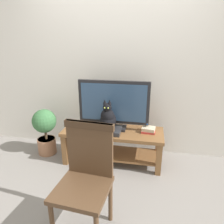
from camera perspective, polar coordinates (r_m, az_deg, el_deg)
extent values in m
plane|color=gray|center=(2.58, -1.69, -19.85)|extent=(12.00, 12.00, 0.00)
cube|color=silver|center=(3.00, 2.37, 14.94)|extent=(7.00, 0.12, 2.80)
cube|color=brown|center=(2.80, 0.20, -5.53)|extent=(1.35, 0.49, 0.04)
cube|color=brown|center=(2.91, -12.96, -10.26)|extent=(0.07, 0.07, 0.43)
cube|color=brown|center=(2.70, 12.87, -12.78)|extent=(0.07, 0.07, 0.43)
cube|color=brown|center=(3.23, -10.20, -6.95)|extent=(0.07, 0.07, 0.43)
cube|color=brown|center=(3.04, 12.71, -8.88)|extent=(0.07, 0.07, 0.43)
cube|color=brown|center=(2.95, 0.19, -11.36)|extent=(1.25, 0.41, 0.02)
cube|color=black|center=(2.84, 0.44, -4.32)|extent=(0.34, 0.20, 0.03)
cube|color=black|center=(2.82, 0.44, -3.47)|extent=(0.06, 0.04, 0.06)
cube|color=black|center=(2.71, 0.46, 2.75)|extent=(0.95, 0.05, 0.58)
cube|color=navy|center=(2.68, 0.35, 2.58)|extent=(0.87, 0.01, 0.50)
sphere|color=#2672F2|center=(2.73, 9.72, -3.41)|extent=(0.01, 0.01, 0.01)
cube|color=#2D2D30|center=(2.74, -1.07, -4.96)|extent=(0.35, 0.30, 0.05)
cube|color=black|center=(2.60, -1.77, -6.31)|extent=(0.21, 0.01, 0.03)
ellipsoid|color=black|center=(2.69, -1.09, -2.29)|extent=(0.21, 0.28, 0.22)
ellipsoid|color=black|center=(2.63, -1.26, -1.16)|extent=(0.18, 0.18, 0.20)
sphere|color=black|center=(2.57, -1.34, 1.29)|extent=(0.11, 0.11, 0.11)
cone|color=black|center=(2.56, -2.03, 2.87)|extent=(0.05, 0.05, 0.06)
cone|color=black|center=(2.55, -0.69, 2.80)|extent=(0.05, 0.05, 0.06)
sphere|color=#B2C64C|center=(2.53, -2.08, 1.15)|extent=(0.02, 0.02, 0.02)
sphere|color=#B2C64C|center=(2.52, -1.10, 1.09)|extent=(0.02, 0.02, 0.02)
cylinder|color=black|center=(2.62, -0.19, -4.96)|extent=(0.11, 0.23, 0.04)
cylinder|color=#513823|center=(2.18, -10.74, -21.31)|extent=(0.04, 0.04, 0.44)
cylinder|color=#513823|center=(2.07, -0.44, -23.52)|extent=(0.04, 0.04, 0.44)
cube|color=#513823|center=(1.83, -8.31, -20.56)|extent=(0.47, 0.47, 0.04)
cube|color=#513823|center=(1.83, -6.20, -10.16)|extent=(0.42, 0.07, 0.51)
cube|color=#412C1C|center=(1.73, -6.46, -3.71)|extent=(0.44, 0.08, 0.06)
cube|color=#B2332D|center=(2.78, 10.08, -5.21)|extent=(0.18, 0.17, 0.03)
cube|color=beige|center=(2.76, 10.13, -4.64)|extent=(0.18, 0.16, 0.04)
cylinder|color=#9E6B4C|center=(3.29, -17.61, -8.93)|extent=(0.27, 0.27, 0.24)
cylinder|color=#332319|center=(3.25, -17.81, -7.23)|extent=(0.25, 0.25, 0.02)
cylinder|color=#4C3823|center=(3.21, -17.96, -5.89)|extent=(0.04, 0.04, 0.15)
sphere|color=#386B3D|center=(3.13, -18.35, -2.39)|extent=(0.34, 0.34, 0.34)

